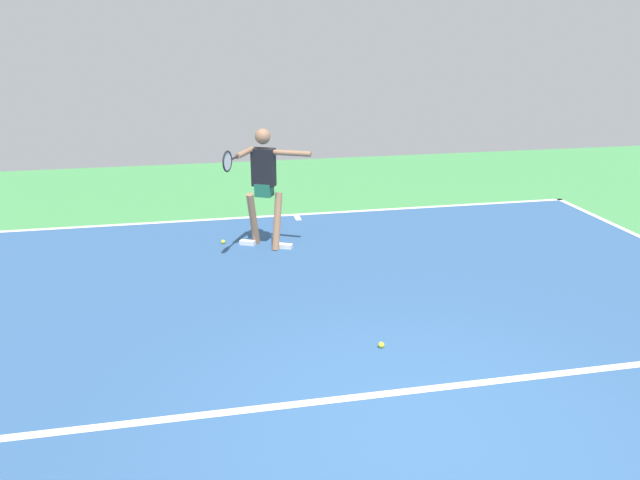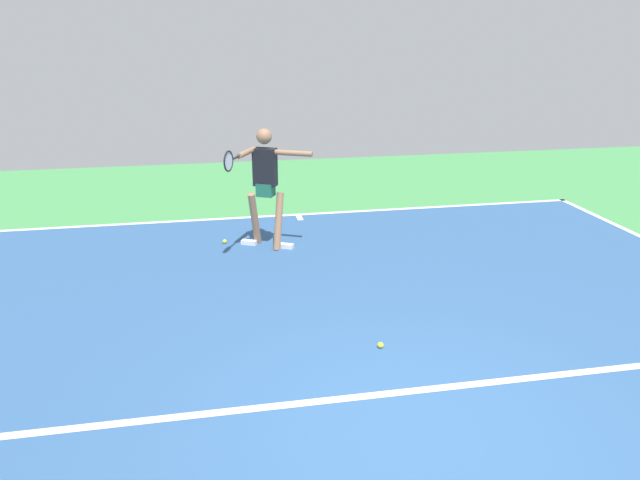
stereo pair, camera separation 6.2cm
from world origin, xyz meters
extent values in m
plane|color=#428E4C|center=(0.00, 0.00, 0.00)|extent=(22.81, 22.81, 0.00)
cube|color=#2D5484|center=(0.00, 0.00, 0.00)|extent=(10.71, 13.03, 0.00)
cube|color=white|center=(0.00, -6.47, 0.00)|extent=(10.71, 0.10, 0.01)
cube|color=white|center=(0.00, -0.55, 0.00)|extent=(8.04, 0.10, 0.01)
cube|color=white|center=(0.00, -6.27, 0.00)|extent=(0.10, 0.30, 0.01)
cylinder|color=#9E7051|center=(0.56, -4.77, 0.43)|extent=(0.25, 0.34, 0.88)
cube|color=white|center=(0.46, -4.72, 0.04)|extent=(0.26, 0.20, 0.07)
cylinder|color=#9E7051|center=(0.91, -4.95, 0.43)|extent=(0.25, 0.34, 0.88)
cube|color=white|center=(1.01, -5.00, 0.04)|extent=(0.26, 0.20, 0.07)
cube|color=#1E664C|center=(0.74, -4.86, 0.91)|extent=(0.31, 0.29, 0.20)
cube|color=black|center=(0.74, -4.86, 1.26)|extent=(0.38, 0.31, 0.57)
sphere|color=#9E7051|center=(0.74, -4.86, 1.72)|extent=(0.23, 0.23, 0.23)
cylinder|color=#9E7051|center=(0.33, -4.65, 1.49)|extent=(0.54, 0.33, 0.08)
cylinder|color=#9E7051|center=(1.02, -4.68, 1.52)|extent=(0.33, 0.54, 0.08)
cylinder|color=black|center=(1.19, -4.33, 1.52)|extent=(0.13, 0.21, 0.03)
torus|color=black|center=(1.30, -4.11, 1.52)|extent=(0.15, 0.27, 0.29)
cylinder|color=silver|center=(1.30, -4.11, 1.52)|extent=(0.12, 0.22, 0.25)
sphere|color=#CCE033|center=(1.38, -5.12, 0.03)|extent=(0.07, 0.07, 0.07)
sphere|color=yellow|center=(-0.09, -1.41, 0.03)|extent=(0.07, 0.07, 0.07)
camera|label=1|loc=(1.71, 4.17, 3.22)|focal=34.61mm
camera|label=2|loc=(1.65, 4.19, 3.22)|focal=34.61mm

